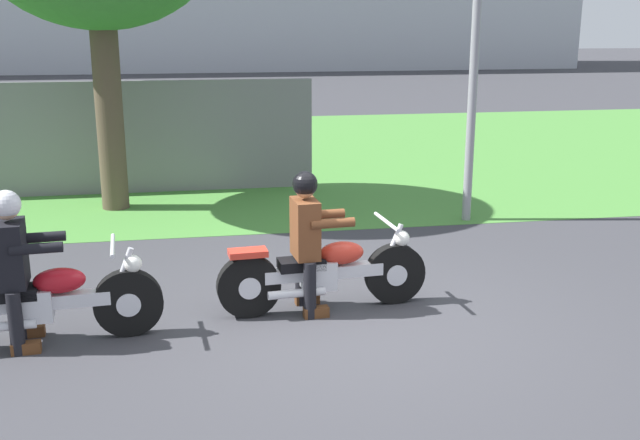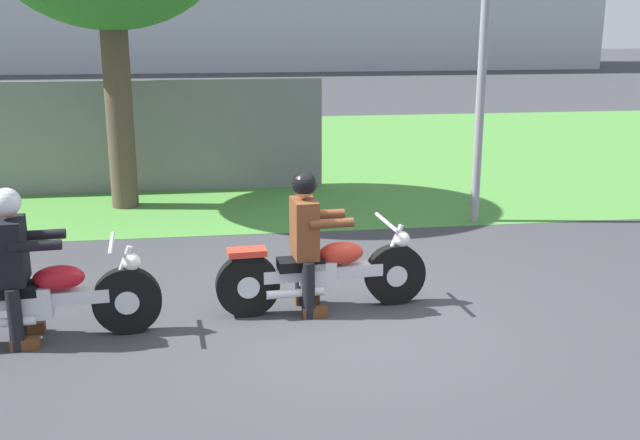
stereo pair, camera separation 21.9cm
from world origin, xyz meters
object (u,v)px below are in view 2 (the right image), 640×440
Objects in this scene: motorcycle_lead at (324,272)px; rider_follow at (14,254)px; rider_lead at (306,231)px; motorcycle_follow at (40,299)px.

rider_follow reaches higher than motorcycle_lead.
motorcycle_lead is 1.50× the size of rider_follow.
motorcycle_lead is 1.50× the size of rider_lead.
motorcycle_lead is at bearing -0.89° from rider_lead.
motorcycle_follow is at bearing -176.44° from motorcycle_lead.
rider_lead is at bearing 3.87° from motorcycle_follow.
rider_lead is 2.45m from motorcycle_follow.
motorcycle_follow is at bearing -176.13° from rider_lead.
motorcycle_follow is (-2.56, -0.37, 0.00)m from motorcycle_lead.
motorcycle_follow is 0.46m from rider_follow.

